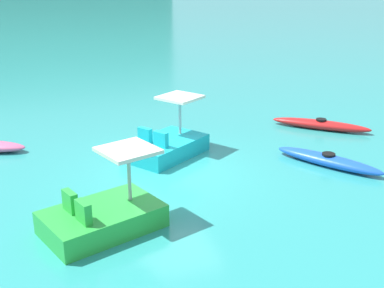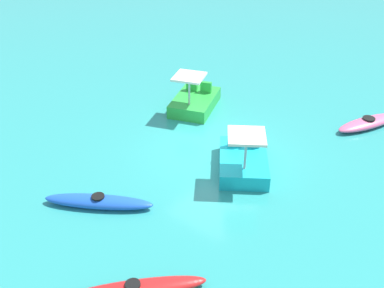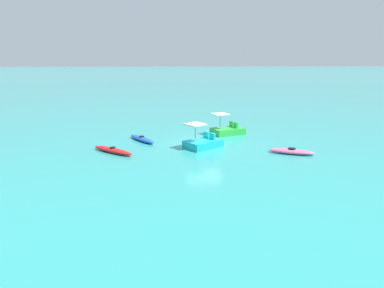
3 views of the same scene
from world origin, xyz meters
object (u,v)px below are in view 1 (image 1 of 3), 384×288
at_px(pedal_boat_green, 103,215).
at_px(pedal_boat_cyan, 166,145).
at_px(kayak_blue, 328,160).
at_px(kayak_red, 321,125).

bearing_deg(pedal_boat_green, pedal_boat_cyan, 58.07).
bearing_deg(kayak_blue, pedal_boat_green, -165.69).
height_order(kayak_red, pedal_boat_cyan, pedal_boat_cyan).
bearing_deg(pedal_boat_green, kayak_red, 29.78).
relative_size(kayak_blue, pedal_boat_green, 1.07).
distance_m(kayak_red, pedal_boat_green, 9.44).
bearing_deg(pedal_boat_cyan, kayak_blue, -28.12).
height_order(kayak_red, kayak_blue, same).
height_order(kayak_blue, pedal_boat_green, pedal_boat_green).
relative_size(kayak_red, kayak_blue, 0.98).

